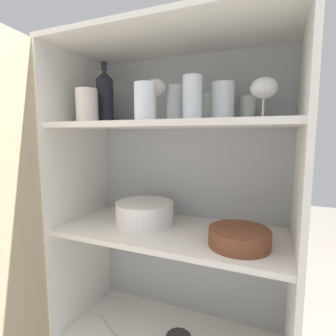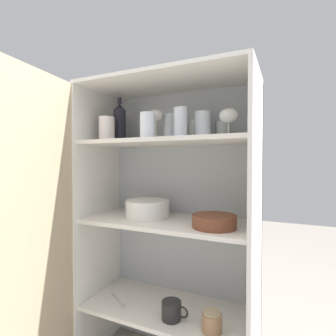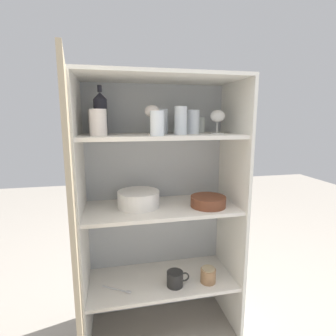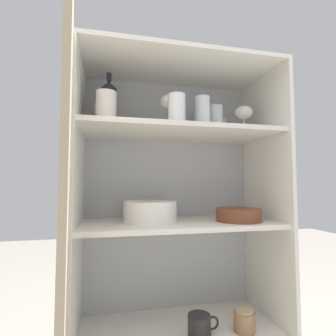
{
  "view_description": "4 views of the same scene",
  "coord_description": "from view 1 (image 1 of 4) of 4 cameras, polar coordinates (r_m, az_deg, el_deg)",
  "views": [
    {
      "loc": [
        0.36,
        -0.71,
        1.14
      ],
      "look_at": [
        -0.02,
        0.2,
        1.01
      ],
      "focal_mm": 28.0,
      "sensor_mm": 36.0,
      "label": 1
    },
    {
      "loc": [
        0.56,
        -1.01,
        1.08
      ],
      "look_at": [
        0.0,
        0.19,
        1.04
      ],
      "focal_mm": 28.0,
      "sensor_mm": 36.0,
      "label": 2
    },
    {
      "loc": [
        -0.26,
        -1.21,
        1.27
      ],
      "look_at": [
        0.04,
        0.18,
        1.0
      ],
      "focal_mm": 28.0,
      "sensor_mm": 36.0,
      "label": 3
    },
    {
      "loc": [
        -0.3,
        -0.94,
        0.94
      ],
      "look_at": [
        -0.04,
        0.21,
        1.02
      ],
      "focal_mm": 28.0,
      "sensor_mm": 36.0,
      "label": 4
    }
  ],
  "objects": [
    {
      "name": "cupboard_back_panel",
      "position": [
        1.22,
        4.26,
        -12.19
      ],
      "size": [
        0.88,
        0.02,
        1.47
      ],
      "primitive_type": "cube",
      "color": "#B2B7BC",
      "rests_on": "ground_plane"
    },
    {
      "name": "cupboard_side_left",
      "position": [
        1.26,
        -18.2,
        -11.88
      ],
      "size": [
        0.02,
        0.41,
        1.47
      ],
      "primitive_type": "cube",
      "color": "white",
      "rests_on": "ground_plane"
    },
    {
      "name": "cupboard_side_right",
      "position": [
        0.99,
        25.96,
        -17.78
      ],
      "size": [
        0.02,
        0.41,
        1.47
      ],
      "primitive_type": "cube",
      "color": "white",
      "rests_on": "ground_plane"
    },
    {
      "name": "cupboard_top_panel",
      "position": [
        1.02,
        0.8,
        26.56
      ],
      "size": [
        0.88,
        0.41,
        0.02
      ],
      "primitive_type": "cube",
      "color": "white",
      "rests_on": "cupboard_side_left"
    },
    {
      "name": "shelf_board_middle",
      "position": [
        1.03,
        0.73,
        -13.76
      ],
      "size": [
        0.84,
        0.38,
        0.02
      ],
      "primitive_type": "cube",
      "color": "silver"
    },
    {
      "name": "shelf_board_upper",
      "position": [
        0.97,
        0.77,
        9.36
      ],
      "size": [
        0.84,
        0.38,
        0.02
      ],
      "primitive_type": "cube",
      "color": "silver"
    },
    {
      "name": "tumbler_glass_0",
      "position": [
        1.0,
        1.89,
        13.69
      ],
      "size": [
        0.08,
        0.08,
        0.13
      ],
      "color": "white",
      "rests_on": "shelf_board_upper"
    },
    {
      "name": "tumbler_glass_1",
      "position": [
        0.94,
        11.82,
        13.87
      ],
      "size": [
        0.08,
        0.08,
        0.13
      ],
      "color": "white",
      "rests_on": "shelf_board_upper"
    },
    {
      "name": "tumbler_glass_2",
      "position": [
        0.87,
        -5.08,
        14.16
      ],
      "size": [
        0.07,
        0.07,
        0.12
      ],
      "color": "white",
      "rests_on": "shelf_board_upper"
    },
    {
      "name": "tumbler_glass_3",
      "position": [
        1.07,
        -17.23,
        12.78
      ],
      "size": [
        0.08,
        0.08,
        0.13
      ],
      "color": "silver",
      "rests_on": "shelf_board_upper"
    },
    {
      "name": "tumbler_glass_4",
      "position": [
        1.01,
        16.85,
        12.13
      ],
      "size": [
        0.06,
        0.06,
        0.09
      ],
      "color": "white",
      "rests_on": "shelf_board_upper"
    },
    {
      "name": "tumbler_glass_5",
      "position": [
        1.22,
        -13.14,
        12.15
      ],
      "size": [
        0.06,
        0.06,
        0.13
      ],
      "color": "silver",
      "rests_on": "shelf_board_upper"
    },
    {
      "name": "tumbler_glass_6",
      "position": [
        1.01,
        9.46,
        12.69
      ],
      "size": [
        0.07,
        0.07,
        0.1
      ],
      "color": "white",
      "rests_on": "shelf_board_upper"
    },
    {
      "name": "tumbler_glass_7",
      "position": [
        0.89,
        5.34,
        14.83
      ],
      "size": [
        0.07,
        0.07,
        0.14
      ],
      "color": "white",
      "rests_on": "shelf_board_upper"
    },
    {
      "name": "wine_glass_0",
      "position": [
        0.97,
        -2.75,
        16.69
      ],
      "size": [
        0.08,
        0.08,
        0.15
      ],
      "color": "silver",
      "rests_on": "shelf_board_upper"
    },
    {
      "name": "wine_glass_1",
      "position": [
        0.89,
        20.15,
        15.64
      ],
      "size": [
        0.08,
        0.08,
        0.13
      ],
      "color": "white",
      "rests_on": "shelf_board_upper"
    },
    {
      "name": "wine_bottle",
      "position": [
        1.16,
        -13.56,
        14.77
      ],
      "size": [
        0.07,
        0.07,
        0.25
      ],
      "color": "black",
      "rests_on": "shelf_board_upper"
    },
    {
      "name": "plate_stack_white",
      "position": [
        1.08,
        -5.09,
        -9.7
      ],
      "size": [
        0.23,
        0.23,
        0.09
      ],
      "color": "white",
      "rests_on": "shelf_board_middle"
    },
    {
      "name": "mixing_bowl_large",
      "position": [
        0.91,
        15.24,
        -14.23
      ],
      "size": [
        0.2,
        0.2,
        0.06
      ],
      "color": "brown",
      "rests_on": "shelf_board_middle"
    },
    {
      "name": "serving_spoon",
      "position": [
        1.31,
        -12.51,
        -31.02
      ],
      "size": [
        0.16,
        0.11,
        0.01
      ],
      "color": "silver",
      "rests_on": "shelf_board_lower"
    }
  ]
}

